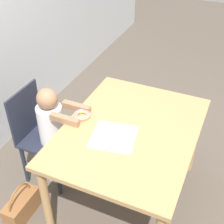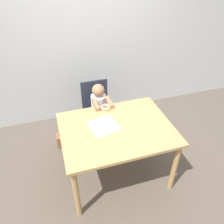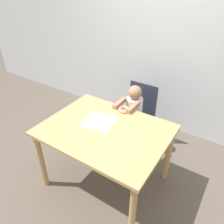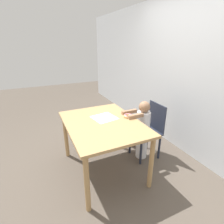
{
  "view_description": "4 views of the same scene",
  "coord_description": "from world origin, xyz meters",
  "px_view_note": "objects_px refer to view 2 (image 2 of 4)",
  "views": [
    {
      "loc": [
        -1.67,
        -0.59,
        2.23
      ],
      "look_at": [
        -0.01,
        0.14,
        0.89
      ],
      "focal_mm": 50.0,
      "sensor_mm": 36.0,
      "label": 1
    },
    {
      "loc": [
        -0.6,
        -1.76,
        2.36
      ],
      "look_at": [
        -0.01,
        0.14,
        0.89
      ],
      "focal_mm": 35.0,
      "sensor_mm": 36.0,
      "label": 2
    },
    {
      "loc": [
        1.01,
        -1.43,
        2.1
      ],
      "look_at": [
        -0.01,
        0.14,
        0.89
      ],
      "focal_mm": 35.0,
      "sensor_mm": 36.0,
      "label": 3
    },
    {
      "loc": [
        1.97,
        -0.78,
        1.77
      ],
      "look_at": [
        -0.01,
        0.14,
        0.89
      ],
      "focal_mm": 28.0,
      "sensor_mm": 36.0,
      "label": 4
    }
  ],
  "objects_px": {
    "donut": "(106,107)",
    "chair": "(97,111)",
    "child_figure": "(99,113)",
    "handbag": "(68,138)"
  },
  "relations": [
    {
      "from": "child_figure",
      "to": "donut",
      "type": "xyz_separation_m",
      "value": [
        0.02,
        -0.28,
        0.29
      ]
    },
    {
      "from": "chair",
      "to": "donut",
      "type": "bearing_deg",
      "value": -86.94
    },
    {
      "from": "chair",
      "to": "donut",
      "type": "relative_size",
      "value": 6.92
    },
    {
      "from": "chair",
      "to": "child_figure",
      "type": "height_order",
      "value": "child_figure"
    },
    {
      "from": "handbag",
      "to": "chair",
      "type": "bearing_deg",
      "value": 9.34
    },
    {
      "from": "donut",
      "to": "child_figure",
      "type": "bearing_deg",
      "value": 94.4
    },
    {
      "from": "child_figure",
      "to": "donut",
      "type": "bearing_deg",
      "value": -85.6
    },
    {
      "from": "chair",
      "to": "donut",
      "type": "xyz_separation_m",
      "value": [
        0.02,
        -0.41,
        0.33
      ]
    },
    {
      "from": "chair",
      "to": "child_figure",
      "type": "distance_m",
      "value": 0.13
    },
    {
      "from": "donut",
      "to": "chair",
      "type": "bearing_deg",
      "value": 93.06
    }
  ]
}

